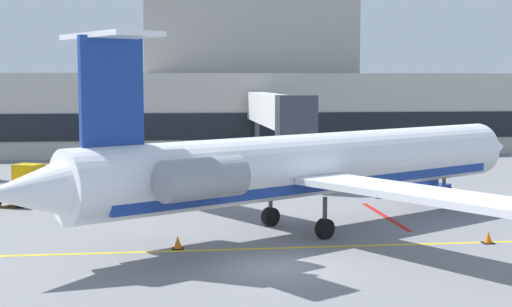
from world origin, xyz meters
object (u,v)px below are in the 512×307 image
object	(u,v)px
regional_jet	(308,165)
baggage_tug	(428,186)
pushback_tractor	(295,169)
belt_loader	(23,187)

from	to	relation	value
regional_jet	baggage_tug	distance (m)	11.74
baggage_tug	pushback_tractor	distance (m)	10.54
pushback_tractor	regional_jet	bearing A→B (deg)	-98.10
baggage_tug	regional_jet	bearing A→B (deg)	-138.10
pushback_tractor	baggage_tug	bearing A→B (deg)	-53.38
pushback_tractor	belt_loader	size ratio (longest dim) A/B	1.01
regional_jet	baggage_tug	bearing A→B (deg)	41.90
baggage_tug	pushback_tractor	xyz separation A→B (m)	(-6.29, 8.46, 0.09)
baggage_tug	belt_loader	xyz separation A→B (m)	(-23.10, 1.73, 0.14)
pushback_tractor	belt_loader	bearing A→B (deg)	-158.19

